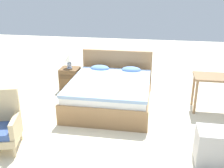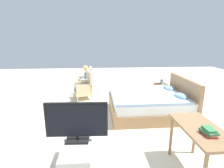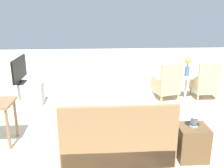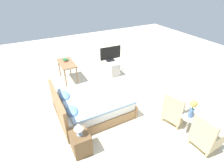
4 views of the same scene
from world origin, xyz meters
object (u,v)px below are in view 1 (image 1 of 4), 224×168
at_px(nightstand, 70,79).
at_px(armchair_by_window_right, 1,126).
at_px(vanity_desk, 221,82).
at_px(bed, 111,91).
at_px(table_lamp, 69,59).

bearing_deg(nightstand, armchair_by_window_right, -96.13).
height_order(nightstand, vanity_desk, vanity_desk).
bearing_deg(bed, table_lamp, 147.78).
bearing_deg(table_lamp, bed, -32.22).
bearing_deg(bed, armchair_by_window_right, -127.64).
height_order(armchair_by_window_right, vanity_desk, armchair_by_window_right).
relative_size(armchair_by_window_right, table_lamp, 2.79).
distance_m(nightstand, vanity_desk, 3.38).
bearing_deg(armchair_by_window_right, vanity_desk, 27.86).
distance_m(bed, nightstand, 1.33).
relative_size(bed, vanity_desk, 1.92).
relative_size(nightstand, vanity_desk, 0.51).
distance_m(bed, vanity_desk, 2.20).
xyz_separation_m(bed, nightstand, (-1.13, 0.71, -0.03)).
relative_size(nightstand, table_lamp, 1.60).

